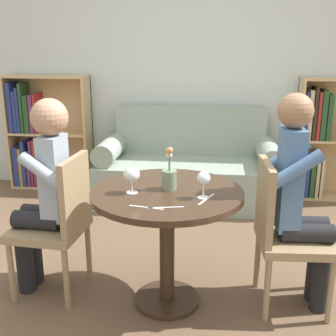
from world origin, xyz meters
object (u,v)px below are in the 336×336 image
at_px(bookshelf_right, 328,141).
at_px(person_left, 44,190).
at_px(wine_glass_right, 204,179).
at_px(person_right, 301,201).
at_px(couch, 188,171).
at_px(bookshelf_left, 40,135).
at_px(chair_right, 283,230).
at_px(chair_left, 59,220).
at_px(wine_glass_left, 132,175).
at_px(flower_vase, 169,176).

distance_m(bookshelf_right, person_left, 2.95).
bearing_deg(wine_glass_right, person_right, 16.93).
bearing_deg(person_left, couch, 160.80).
bearing_deg(person_right, bookshelf_right, -21.22).
distance_m(couch, bookshelf_left, 1.70).
bearing_deg(couch, bookshelf_left, 170.90).
relative_size(bookshelf_left, chair_right, 1.36).
relative_size(chair_left, wine_glass_right, 5.98).
bearing_deg(chair_left, chair_right, 95.03).
height_order(person_left, wine_glass_right, person_left).
relative_size(bookshelf_left, chair_left, 1.36).
relative_size(chair_left, wine_glass_left, 5.83).
relative_size(bookshelf_right, person_left, 0.98).
height_order(bookshelf_left, chair_left, bookshelf_left).
bearing_deg(person_left, chair_right, 94.54).
bearing_deg(chair_left, wine_glass_left, 81.42).
distance_m(couch, wine_glass_left, 1.95).
distance_m(bookshelf_left, chair_right, 3.08).
xyz_separation_m(person_right, wine_glass_right, (-0.56, -0.17, 0.16)).
bearing_deg(bookshelf_left, flower_vase, -50.92).
xyz_separation_m(bookshelf_right, wine_glass_right, (-1.19, -2.17, 0.24)).
bearing_deg(bookshelf_left, person_right, -39.52).
height_order(wine_glass_left, wine_glass_right, wine_glass_left).
bearing_deg(person_right, person_left, 86.70).
bearing_deg(chair_left, wine_glass_right, 85.10).
bearing_deg(chair_right, person_right, -87.49).
height_order(bookshelf_right, wine_glass_left, bookshelf_right).
bearing_deg(couch, wine_glass_left, -95.84).
relative_size(bookshelf_left, wine_glass_right, 8.14).
bearing_deg(wine_glass_right, person_left, 170.76).
relative_size(bookshelf_right, person_right, 0.95).
height_order(bookshelf_left, wine_glass_left, bookshelf_left).
distance_m(couch, wine_glass_right, 1.98).
height_order(bookshelf_right, flower_vase, bookshelf_right).
height_order(chair_right, person_left, person_left).
distance_m(couch, person_left, 1.94).
height_order(chair_left, chair_right, same).
distance_m(bookshelf_left, person_right, 3.14).
relative_size(couch, chair_left, 1.97).
bearing_deg(flower_vase, couch, 90.33).
xyz_separation_m(bookshelf_right, chair_left, (-2.08, -2.02, -0.10)).
relative_size(chair_right, wine_glass_right, 5.98).
bearing_deg(couch, chair_right, -68.68).
xyz_separation_m(person_left, wine_glass_left, (0.57, -0.12, 0.16)).
distance_m(bookshelf_left, wine_glass_left, 2.60).
bearing_deg(person_left, wine_glass_left, 82.22).
bearing_deg(flower_vase, wine_glass_left, -157.17).
relative_size(wine_glass_left, flower_vase, 0.60).
relative_size(person_left, person_right, 0.96).
bearing_deg(flower_vase, bookshelf_right, 55.89).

